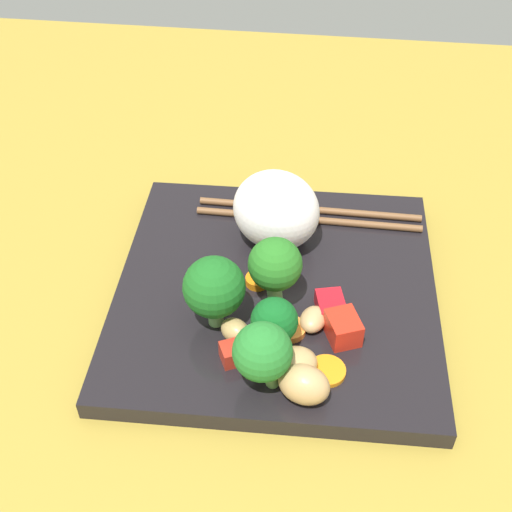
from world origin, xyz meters
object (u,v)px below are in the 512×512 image
at_px(rice_mound, 276,210).
at_px(chopstick_pair, 309,214).
at_px(square_plate, 276,292).
at_px(carrot_slice_2, 257,283).
at_px(broccoli_floret_0, 273,265).

xyz_separation_m(rice_mound, chopstick_pair, (0.03, 0.04, -0.03)).
relative_size(square_plate, chopstick_pair, 1.27).
relative_size(rice_mound, chopstick_pair, 0.37).
bearing_deg(chopstick_pair, carrot_slice_2, 69.48).
bearing_deg(carrot_slice_2, chopstick_pair, 69.13).
relative_size(carrot_slice_2, chopstick_pair, 0.10).
height_order(square_plate, rice_mound, rice_mound).
height_order(square_plate, chopstick_pair, chopstick_pair).
bearing_deg(carrot_slice_2, square_plate, 12.65).
height_order(square_plate, carrot_slice_2, carrot_slice_2).
distance_m(broccoli_floret_0, carrot_slice_2, 0.04).
bearing_deg(square_plate, broccoli_floret_0, -96.18).
relative_size(square_plate, rice_mound, 3.41).
height_order(rice_mound, chopstick_pair, rice_mound).
height_order(carrot_slice_2, chopstick_pair, same).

